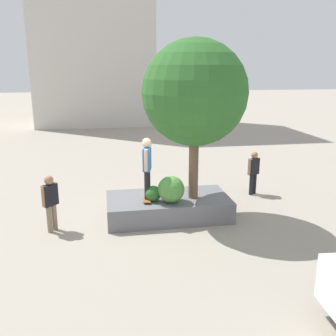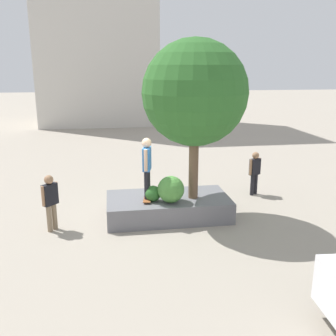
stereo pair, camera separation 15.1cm
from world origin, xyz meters
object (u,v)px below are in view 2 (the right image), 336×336
planter_ledge (168,207)px  passerby_with_bag (255,170)px  pedestrian_crossing (50,199)px  skateboard (147,198)px  skateboarder (147,164)px  plaza_tree (195,93)px

planter_ledge → passerby_with_bag: (-3.31, -1.54, 0.58)m
planter_ledge → pedestrian_crossing: 3.41m
planter_ledge → pedestrian_crossing: (3.32, 0.50, 0.61)m
skateboard → skateboarder: size_ratio=0.47×
skateboard → pedestrian_crossing: (2.68, 0.34, 0.24)m
skateboard → passerby_with_bag: (-3.94, -1.70, 0.22)m
planter_ledge → skateboard: size_ratio=4.41×
planter_ledge → pedestrian_crossing: size_ratio=2.29×
passerby_with_bag → plaza_tree: bearing=33.4°
skateboarder → pedestrian_crossing: size_ratio=1.11×
passerby_with_bag → skateboard: bearing=23.4°
skateboarder → passerby_with_bag: 4.37m
skateboard → pedestrian_crossing: pedestrian_crossing is taller
plaza_tree → passerby_with_bag: 4.16m
planter_ledge → passerby_with_bag: size_ratio=2.35×
planter_ledge → skateboarder: 1.55m
pedestrian_crossing → skateboard: bearing=-172.8°
plaza_tree → skateboarder: plaza_tree is taller
skateboard → skateboarder: bearing=180.0°
planter_ledge → pedestrian_crossing: bearing=8.6°
passerby_with_bag → pedestrian_crossing: (6.62, 2.04, 0.02)m
plaza_tree → passerby_with_bag: (-2.58, -1.70, -2.79)m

